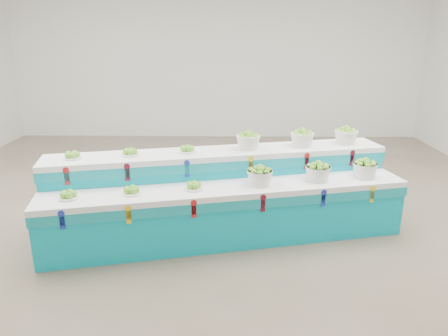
{
  "coord_description": "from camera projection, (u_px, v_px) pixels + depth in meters",
  "views": [
    {
      "loc": [
        0.31,
        -5.25,
        2.41
      ],
      "look_at": [
        0.24,
        -0.42,
        0.87
      ],
      "focal_mm": 32.77,
      "sensor_mm": 36.0,
      "label": 1
    }
  ],
  "objects": [
    {
      "name": "plate_upper_right",
      "position": [
        187.0,
        149.0,
        5.18
      ],
      "size": [
        0.26,
        0.26,
        0.1
      ],
      "primitive_type": "cylinder",
      "rotation": [
        0.0,
        0.0,
        0.22
      ],
      "color": "white",
      "rests_on": "display_stand"
    },
    {
      "name": "basket_upper_mid",
      "position": [
        302.0,
        138.0,
        5.47
      ],
      "size": [
        0.37,
        0.37,
        0.23
      ],
      "primitive_type": null,
      "rotation": [
        0.0,
        0.0,
        0.22
      ],
      "color": "silver",
      "rests_on": "display_stand"
    },
    {
      "name": "basket_upper_left",
      "position": [
        248.0,
        141.0,
        5.32
      ],
      "size": [
        0.37,
        0.37,
        0.23
      ],
      "primitive_type": null,
      "rotation": [
        0.0,
        0.0,
        0.22
      ],
      "color": "silver",
      "rests_on": "display_stand"
    },
    {
      "name": "ground",
      "position": [
        207.0,
        218.0,
        5.74
      ],
      "size": [
        10.0,
        10.0,
        0.0
      ],
      "primitive_type": "plane",
      "color": "brown",
      "rests_on": "ground"
    },
    {
      "name": "plate_lower_mid",
      "position": [
        131.0,
        190.0,
        4.62
      ],
      "size": [
        0.26,
        0.26,
        0.1
      ],
      "primitive_type": "cylinder",
      "rotation": [
        0.0,
        0.0,
        0.22
      ],
      "color": "white",
      "rests_on": "display_stand"
    },
    {
      "name": "plate_lower_left",
      "position": [
        68.0,
        194.0,
        4.49
      ],
      "size": [
        0.26,
        0.26,
        0.1
      ],
      "primitive_type": "cylinder",
      "rotation": [
        0.0,
        0.0,
        0.22
      ],
      "color": "white",
      "rests_on": "display_stand"
    },
    {
      "name": "plate_lower_right",
      "position": [
        194.0,
        185.0,
        4.76
      ],
      "size": [
        0.26,
        0.26,
        0.1
      ],
      "primitive_type": "cylinder",
      "rotation": [
        0.0,
        0.0,
        0.22
      ],
      "color": "white",
      "rests_on": "display_stand"
    },
    {
      "name": "display_stand",
      "position": [
        224.0,
        195.0,
        5.18
      ],
      "size": [
        4.57,
        2.09,
        1.02
      ],
      "primitive_type": null,
      "rotation": [
        0.0,
        0.0,
        0.22
      ],
      "color": "#06A9BE",
      "rests_on": "ground"
    },
    {
      "name": "back_wall",
      "position": [
        217.0,
        56.0,
        9.9
      ],
      "size": [
        10.0,
        0.0,
        10.0
      ],
      "primitive_type": "plane",
      "rotation": [
        1.57,
        0.0,
        0.0
      ],
      "color": "silver",
      "rests_on": "ground"
    },
    {
      "name": "basket_upper_right",
      "position": [
        346.0,
        136.0,
        5.59
      ],
      "size": [
        0.37,
        0.37,
        0.23
      ],
      "primitive_type": null,
      "rotation": [
        0.0,
        0.0,
        0.22
      ],
      "color": "silver",
      "rests_on": "display_stand"
    },
    {
      "name": "plate_upper_mid",
      "position": [
        130.0,
        152.0,
        5.04
      ],
      "size": [
        0.26,
        0.26,
        0.1
      ],
      "primitive_type": "cylinder",
      "rotation": [
        0.0,
        0.0,
        0.22
      ],
      "color": "white",
      "rests_on": "display_stand"
    },
    {
      "name": "basket_lower_right",
      "position": [
        365.0,
        168.0,
        5.17
      ],
      "size": [
        0.37,
        0.37,
        0.23
      ],
      "primitive_type": null,
      "rotation": [
        0.0,
        0.0,
        0.22
      ],
      "color": "silver",
      "rests_on": "display_stand"
    },
    {
      "name": "plate_upper_left",
      "position": [
        72.0,
        155.0,
        4.91
      ],
      "size": [
        0.26,
        0.26,
        0.1
      ],
      "primitive_type": "cylinder",
      "rotation": [
        0.0,
        0.0,
        0.22
      ],
      "color": "white",
      "rests_on": "display_stand"
    },
    {
      "name": "basket_lower_left",
      "position": [
        260.0,
        176.0,
        4.9
      ],
      "size": [
        0.37,
        0.37,
        0.23
      ],
      "primitive_type": null,
      "rotation": [
        0.0,
        0.0,
        0.22
      ],
      "color": "silver",
      "rests_on": "display_stand"
    },
    {
      "name": "basket_lower_mid",
      "position": [
        318.0,
        172.0,
        5.05
      ],
      "size": [
        0.37,
        0.37,
        0.23
      ],
      "primitive_type": null,
      "rotation": [
        0.0,
        0.0,
        0.22
      ],
      "color": "silver",
      "rests_on": "display_stand"
    }
  ]
}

